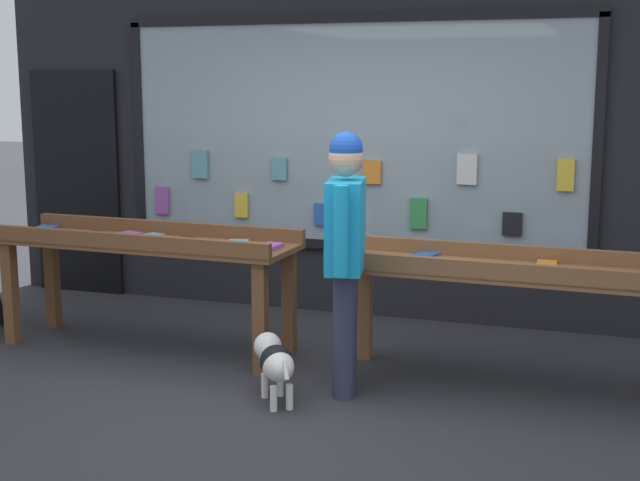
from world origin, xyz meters
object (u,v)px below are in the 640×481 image
display_table_right (508,281)px  small_dog (275,361)px  person_browsing (346,243)px  display_table_left (146,252)px

display_table_right → small_dog: bearing=-151.0°
display_table_right → small_dog: (-1.33, -0.74, -0.46)m
display_table_right → small_dog: 1.59m
display_table_right → small_dog: display_table_right is taller
display_table_right → person_browsing: person_browsing is taller
display_table_left → small_dog: bearing=-29.2°
person_browsing → small_dog: 0.87m
display_table_left → display_table_right: (2.66, -0.00, -0.02)m
person_browsing → small_dog: person_browsing is taller
display_table_left → display_table_right: size_ratio=1.00×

